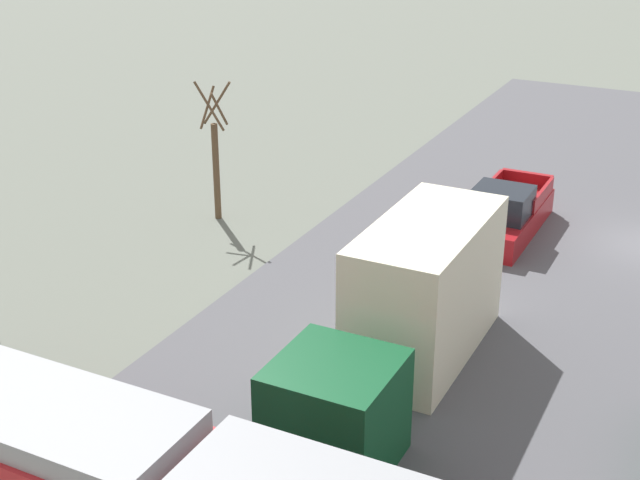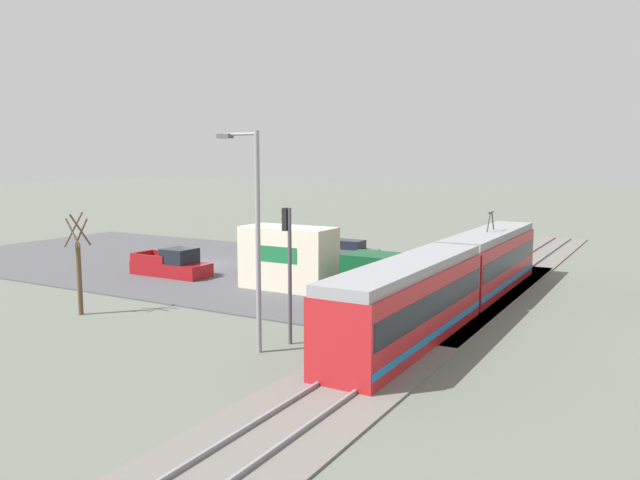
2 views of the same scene
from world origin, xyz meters
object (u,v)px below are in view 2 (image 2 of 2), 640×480
Objects in this scene: light_rail_tram at (456,278)px; street_lamp_near_crossing at (254,228)px; box_truck at (307,262)px; street_tree at (79,269)px; sedan_car_1 at (374,265)px; traffic_light_pole at (288,257)px; sedan_car_0 at (348,252)px; pickup_truck at (172,265)px.

street_lamp_near_crossing reaches higher than light_rail_tram.
street_tree is (10.25, -7.10, 0.55)m from box_truck.
traffic_light_pole is at bearing -167.40° from sedan_car_1.
street_lamp_near_crossing reaches higher than sedan_car_0.
sedan_car_0 is (-11.10, -3.10, -1.07)m from box_truck.
pickup_truck is at bearing 123.51° from sedan_car_1.
light_rail_tram is 16.73m from sedan_car_0.
street_tree reaches higher than light_rail_tram.
street_tree reaches higher than sedan_car_1.
box_truck is 12.48m from street_tree.
box_truck is at bearing 145.28° from street_tree.
street_tree is (9.86, -16.13, 0.58)m from light_rail_tram.
street_lamp_near_crossing is (1.60, -0.58, 1.36)m from traffic_light_pole.
sedan_car_1 is at bearing -170.26° from street_lamp_near_crossing.
pickup_truck is at bearing -120.80° from traffic_light_pole.
light_rail_tram reaches higher than pickup_truck.
sedan_car_1 is (-7.46, 11.26, -0.11)m from pickup_truck.
box_truck is 1.73× the size of pickup_truck.
traffic_light_pole is (9.23, 4.65, 1.91)m from box_truck.
sedan_car_1 is 0.86× the size of street_tree.
sedan_car_0 is at bearing -159.13° from traffic_light_pole.
light_rail_tram is at bearing -133.10° from sedan_car_1.
street_tree is (1.03, -11.75, -1.36)m from traffic_light_pole.
box_truck is (-0.39, -9.02, 0.03)m from light_rail_tram.
light_rail_tram reaches higher than box_truck.
sedan_car_0 is 21.78m from street_tree.
box_truck is 11.57m from sedan_car_0.
street_lamp_near_crossing reaches higher than pickup_truck.
light_rail_tram is 2.87× the size of street_lamp_near_crossing.
street_lamp_near_crossing is at bearing -19.84° from traffic_light_pole.
pickup_truck is 17.61m from traffic_light_pole.
street_tree is at bearing -92.93° from street_lamp_near_crossing.
street_lamp_near_crossing is at bearing 87.07° from street_tree.
traffic_light_pole is at bearing 94.98° from street_tree.
sedan_car_1 is 0.77× the size of traffic_light_pole.
box_truck is 7.28m from sedan_car_1.
sedan_car_0 is at bearing 147.91° from pickup_truck.
box_truck reaches higher than pickup_truck.
traffic_light_pole is at bearing 160.16° from street_lamp_near_crossing.
street_tree is (21.35, -4.01, 1.61)m from sedan_car_0.
street_tree is at bearing -58.56° from light_rail_tram.
street_tree is 0.58× the size of street_lamp_near_crossing.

